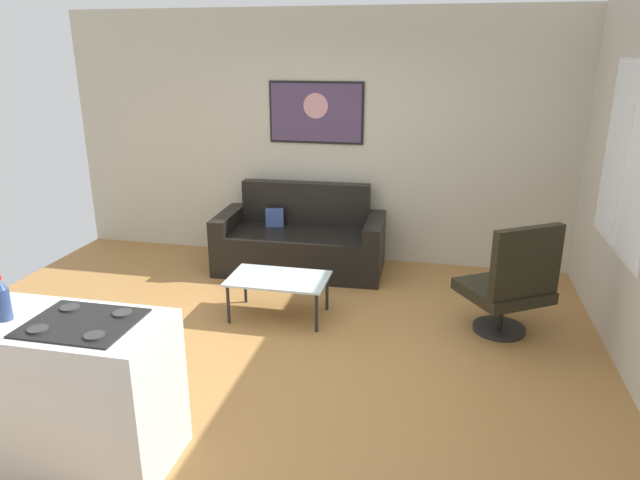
# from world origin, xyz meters

# --- Properties ---
(ground) EXTENTS (6.40, 6.40, 0.04)m
(ground) POSITION_xyz_m (0.00, 0.00, -0.02)
(ground) COLOR #A1703B
(back_wall) EXTENTS (6.40, 0.05, 2.80)m
(back_wall) POSITION_xyz_m (0.00, 2.42, 1.40)
(back_wall) COLOR #BDB6A1
(back_wall) RESTS_ON ground
(couch) EXTENTS (1.85, 0.90, 0.93)m
(couch) POSITION_xyz_m (-0.33, 1.92, 0.31)
(couch) COLOR black
(couch) RESTS_ON ground
(coffee_table) EXTENTS (0.90, 0.55, 0.39)m
(coffee_table) POSITION_xyz_m (-0.22, 0.68, 0.35)
(coffee_table) COLOR silver
(coffee_table) RESTS_ON ground
(armchair) EXTENTS (0.88, 0.87, 1.02)m
(armchair) POSITION_xyz_m (1.80, 0.74, 0.47)
(armchair) COLOR black
(armchair) RESTS_ON ground
(kitchen_counter) EXTENTS (1.44, 0.60, 0.93)m
(kitchen_counter) POSITION_xyz_m (-0.99, -1.43, 0.45)
(kitchen_counter) COLOR silver
(kitchen_counter) RESTS_ON ground
(soda_bottle_2) EXTENTS (0.08, 0.08, 0.26)m
(soda_bottle_2) POSITION_xyz_m (-1.19, -1.47, 1.02)
(soda_bottle_2) COLOR navy
(soda_bottle_2) RESTS_ON kitchen_counter
(wall_painting) EXTENTS (1.08, 0.03, 0.68)m
(wall_painting) POSITION_xyz_m (-0.25, 2.38, 1.69)
(wall_painting) COLOR black
(window) EXTENTS (0.03, 1.33, 1.50)m
(window) POSITION_xyz_m (2.59, 0.90, 1.55)
(window) COLOR silver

